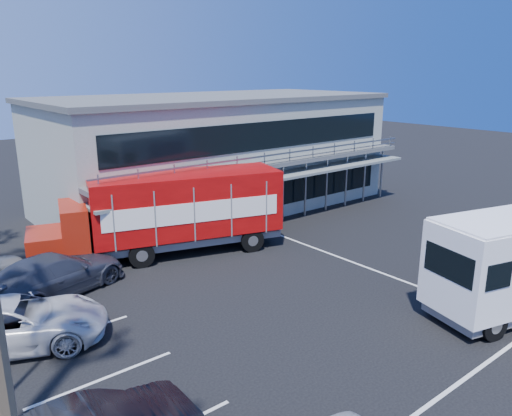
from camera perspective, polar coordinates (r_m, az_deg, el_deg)
ground at (r=21.65m, az=12.10°, el=-9.01°), size 120.00×120.00×0.00m
building at (r=33.23m, az=-4.58°, el=6.44°), size 22.40×12.00×7.30m
red_truck at (r=24.72m, az=-9.77°, el=-0.32°), size 12.23×6.08×4.02m
parked_car_c at (r=18.59m, az=-26.01°, el=-11.77°), size 6.58×4.85×1.66m
parked_car_d at (r=21.95m, az=-21.94°, el=-7.06°), size 6.35×4.04×1.71m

